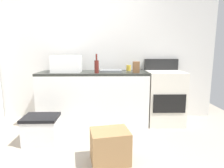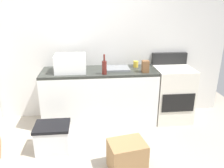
{
  "view_description": "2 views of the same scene",
  "coord_description": "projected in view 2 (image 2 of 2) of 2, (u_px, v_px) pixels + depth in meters",
  "views": [
    {
      "loc": [
        0.53,
        -2.02,
        1.25
      ],
      "look_at": [
        0.61,
        0.97,
        0.73
      ],
      "focal_mm": 30.85,
      "sensor_mm": 36.0,
      "label": 1
    },
    {
      "loc": [
        0.17,
        -2.18,
        1.89
      ],
      "look_at": [
        0.47,
        0.86,
        0.79
      ],
      "focal_mm": 35.89,
      "sensor_mm": 36.0,
      "label": 2
    }
  ],
  "objects": [
    {
      "name": "wine_bottle",
      "position": [
        104.0,
        67.0,
        3.28
      ],
      "size": [
        0.07,
        0.07,
        0.3
      ],
      "color": "#591E19",
      "rests_on": "kitchen_counter"
    },
    {
      "name": "storage_bin",
      "position": [
        53.0,
        137.0,
        3.01
      ],
      "size": [
        0.46,
        0.36,
        0.38
      ],
      "color": "silver",
      "rests_on": "ground_plane"
    },
    {
      "name": "wall_back",
      "position": [
        79.0,
        41.0,
        3.68
      ],
      "size": [
        5.0,
        0.1,
        2.6
      ],
      "primitive_type": "cube",
      "color": "silver",
      "rests_on": "ground_plane"
    },
    {
      "name": "kitchen_counter",
      "position": [
        100.0,
        97.0,
        3.67
      ],
      "size": [
        1.8,
        0.6,
        0.9
      ],
      "color": "white",
      "rests_on": "ground_plane"
    },
    {
      "name": "coffee_mug",
      "position": [
        136.0,
        64.0,
        3.68
      ],
      "size": [
        0.08,
        0.08,
        0.1
      ],
      "primitive_type": "cylinder",
      "color": "gold",
      "rests_on": "kitchen_counter"
    },
    {
      "name": "cardboard_box_large",
      "position": [
        127.0,
        156.0,
        2.65
      ],
      "size": [
        0.48,
        0.4,
        0.37
      ],
      "primitive_type": "cube",
      "rotation": [
        0.0,
        0.0,
        0.19
      ],
      "color": "olive",
      "rests_on": "ground_plane"
    },
    {
      "name": "microwave",
      "position": [
        71.0,
        63.0,
        3.38
      ],
      "size": [
        0.46,
        0.34,
        0.27
      ],
      "primitive_type": "cube",
      "color": "white",
      "rests_on": "kitchen_counter"
    },
    {
      "name": "knife_block",
      "position": [
        145.0,
        66.0,
        3.39
      ],
      "size": [
        0.1,
        0.1,
        0.18
      ],
      "primitive_type": "cube",
      "color": "brown",
      "rests_on": "kitchen_counter"
    },
    {
      "name": "stove_oven",
      "position": [
        172.0,
        93.0,
        3.78
      ],
      "size": [
        0.6,
        0.61,
        1.1
      ],
      "color": "silver",
      "rests_on": "ground_plane"
    },
    {
      "name": "sink_basin",
      "position": [
        118.0,
        68.0,
        3.56
      ],
      "size": [
        0.36,
        0.32,
        0.03
      ],
      "primitive_type": "cube",
      "color": "slate",
      "rests_on": "kitchen_counter"
    }
  ]
}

